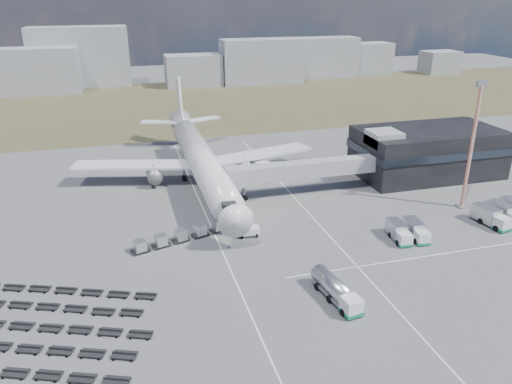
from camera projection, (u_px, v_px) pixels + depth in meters
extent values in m
plane|color=#565659|center=(238.00, 255.00, 75.59)|extent=(420.00, 420.00, 0.00)
cube|color=#4E4D2F|center=(163.00, 105.00, 173.67)|extent=(420.00, 90.00, 0.01)
cube|color=silver|center=(218.00, 242.00, 79.54)|extent=(0.25, 110.00, 0.01)
cube|color=silver|center=(323.00, 229.00, 84.06)|extent=(0.25, 110.00, 0.01)
cube|color=silver|center=(412.00, 258.00, 74.72)|extent=(40.00, 0.25, 0.01)
cube|color=black|center=(428.00, 152.00, 107.14)|extent=(30.00, 16.00, 10.00)
cube|color=#262D38|center=(428.00, 147.00, 106.69)|extent=(30.40, 16.40, 1.60)
cube|color=#939399|center=(384.00, 138.00, 100.65)|extent=(6.00, 6.00, 3.00)
cube|color=#939399|center=(303.00, 169.00, 96.48)|extent=(29.80, 3.00, 3.00)
cube|color=#939399|center=(236.00, 177.00, 92.68)|extent=(4.00, 3.60, 3.40)
cylinder|color=slate|center=(244.00, 188.00, 94.46)|extent=(0.70, 0.70, 5.10)
cylinder|color=black|center=(244.00, 198.00, 95.25)|extent=(1.40, 0.90, 1.40)
cylinder|color=silver|center=(202.00, 161.00, 100.34)|extent=(5.60, 48.00, 5.60)
cone|color=silver|center=(232.00, 214.00, 76.71)|extent=(5.60, 5.00, 5.60)
cone|color=silver|center=(182.00, 124.00, 125.00)|extent=(5.60, 8.00, 5.60)
cube|color=black|center=(229.00, 205.00, 78.19)|extent=(2.20, 2.00, 0.80)
cube|color=silver|center=(135.00, 165.00, 101.99)|extent=(25.59, 11.38, 0.50)
cube|color=silver|center=(257.00, 154.00, 108.51)|extent=(25.59, 11.38, 0.50)
cylinder|color=slate|center=(154.00, 174.00, 101.72)|extent=(3.00, 5.00, 3.00)
cylinder|color=slate|center=(244.00, 166.00, 106.49)|extent=(3.00, 5.00, 3.00)
cube|color=silver|center=(159.00, 122.00, 125.26)|extent=(9.49, 5.63, 0.35)
cube|color=silver|center=(203.00, 119.00, 128.02)|extent=(9.49, 5.63, 0.35)
cube|color=silver|center=(179.00, 99.00, 125.53)|extent=(0.50, 9.06, 11.45)
cylinder|color=slate|center=(225.00, 223.00, 83.14)|extent=(0.50, 0.50, 2.50)
cylinder|color=slate|center=(184.00, 175.00, 104.63)|extent=(0.60, 0.60, 2.50)
cylinder|color=slate|center=(214.00, 172.00, 106.23)|extent=(0.60, 0.60, 2.50)
cylinder|color=black|center=(225.00, 227.00, 83.42)|extent=(0.50, 1.20, 1.20)
cube|color=gray|center=(10.00, 72.00, 187.63)|extent=(50.30, 12.00, 17.14)
cube|color=gray|center=(80.00, 57.00, 203.18)|extent=(38.84, 12.00, 23.76)
cube|color=gray|center=(193.00, 70.00, 206.14)|extent=(22.88, 12.00, 12.69)
cube|color=gray|center=(262.00, 61.00, 211.38)|extent=(34.60, 12.00, 18.29)
cube|color=gray|center=(298.00, 58.00, 223.95)|extent=(54.63, 12.00, 17.46)
cube|color=gray|center=(354.00, 59.00, 234.80)|extent=(35.59, 12.00, 14.17)
cube|color=gray|center=(440.00, 62.00, 239.21)|extent=(16.61, 12.00, 10.21)
cube|color=silver|center=(351.00, 306.00, 61.27)|extent=(2.53, 2.53, 2.14)
cube|color=#157855|center=(351.00, 311.00, 61.58)|extent=(2.64, 2.64, 0.47)
cylinder|color=silver|center=(332.00, 284.00, 64.98)|extent=(3.29, 7.25, 2.33)
cube|color=slate|center=(331.00, 291.00, 65.39)|extent=(3.20, 7.24, 0.33)
cylinder|color=black|center=(337.00, 298.00, 64.29)|extent=(2.54, 1.36, 1.03)
cube|color=silver|center=(248.00, 231.00, 81.38)|extent=(3.64, 2.28, 1.54)
cube|color=silver|center=(263.00, 170.00, 106.02)|extent=(5.05, 7.42, 3.22)
cube|color=#157855|center=(263.00, 176.00, 106.52)|extent=(5.20, 7.57, 0.52)
cube|color=silver|center=(404.00, 239.00, 78.03)|extent=(2.21, 2.13, 1.95)
cube|color=#157855|center=(404.00, 243.00, 78.32)|extent=(2.31, 2.23, 0.40)
cube|color=silver|center=(396.00, 228.00, 80.73)|extent=(2.50, 4.26, 2.30)
cube|color=silver|center=(422.00, 237.00, 78.53)|extent=(2.21, 2.13, 1.95)
cube|color=#157855|center=(422.00, 242.00, 78.82)|extent=(2.31, 2.23, 0.40)
cube|color=silver|center=(413.00, 227.00, 81.23)|extent=(2.50, 4.26, 2.30)
cube|color=silver|center=(502.00, 224.00, 82.88)|extent=(2.59, 2.51, 2.17)
cube|color=#157855|center=(501.00, 228.00, 83.20)|extent=(2.70, 2.62, 0.44)
cube|color=silver|center=(486.00, 214.00, 85.64)|extent=(3.07, 4.87, 2.57)
cube|color=silver|center=(500.00, 210.00, 86.95)|extent=(3.07, 4.87, 2.57)
cube|color=black|center=(140.00, 251.00, 76.30)|extent=(3.12, 2.41, 0.19)
cube|color=silver|center=(140.00, 245.00, 75.96)|extent=(2.11, 2.11, 1.59)
cube|color=black|center=(161.00, 245.00, 77.98)|extent=(3.12, 2.41, 0.19)
cube|color=silver|center=(161.00, 240.00, 77.64)|extent=(2.11, 2.11, 1.59)
cube|color=black|center=(181.00, 240.00, 79.66)|extent=(3.12, 2.41, 0.19)
cube|color=silver|center=(181.00, 235.00, 79.32)|extent=(2.11, 2.11, 1.59)
cube|color=black|center=(200.00, 234.00, 81.34)|extent=(3.12, 2.41, 0.19)
cube|color=silver|center=(200.00, 229.00, 81.01)|extent=(2.11, 2.11, 1.59)
cube|color=black|center=(218.00, 229.00, 83.03)|extent=(3.12, 2.41, 0.19)
cube|color=silver|center=(218.00, 225.00, 82.69)|extent=(2.11, 2.11, 1.59)
cube|color=black|center=(14.00, 347.00, 55.77)|extent=(27.60, 12.14, 0.66)
cube|color=black|center=(32.00, 325.00, 59.30)|extent=(27.60, 12.14, 0.66)
cube|color=black|center=(48.00, 307.00, 62.82)|extent=(24.21, 10.79, 0.66)
cube|color=black|center=(62.00, 290.00, 66.35)|extent=(24.21, 10.79, 0.66)
cylinder|color=#C7431F|center=(471.00, 149.00, 88.20)|extent=(0.63, 0.63, 22.46)
cube|color=slate|center=(482.00, 83.00, 83.87)|extent=(2.20, 0.77, 1.08)
cube|color=#565659|center=(461.00, 206.00, 92.38)|extent=(1.80, 1.80, 0.27)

